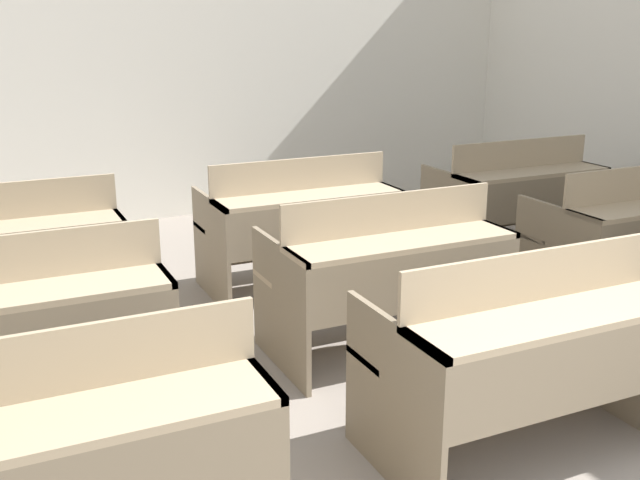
{
  "coord_description": "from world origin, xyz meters",
  "views": [
    {
      "loc": [
        -1.89,
        -0.8,
        1.8
      ],
      "look_at": [
        -0.4,
        2.39,
        0.76
      ],
      "focal_mm": 42.0,
      "sensor_mm": 36.0,
      "label": 1
    }
  ],
  "objects_px": {
    "bench_third_left": "(9,255)",
    "wastepaper_bin": "(544,197)",
    "bench_front_center": "(526,349)",
    "bench_third_right": "(517,194)",
    "bench_second_left": "(23,327)",
    "bench_third_center": "(300,221)",
    "bench_front_left": "(65,455)",
    "bench_second_right": "(635,231)",
    "bench_second_center": "(387,270)"
  },
  "relations": [
    {
      "from": "bench_third_left",
      "to": "wastepaper_bin",
      "type": "xyz_separation_m",
      "value": [
        4.78,
        0.86,
        -0.31
      ]
    },
    {
      "from": "bench_front_center",
      "to": "bench_third_right",
      "type": "xyz_separation_m",
      "value": [
        1.85,
        2.32,
        0.0
      ]
    },
    {
      "from": "bench_second_left",
      "to": "bench_third_left",
      "type": "distance_m",
      "value": 1.16
    },
    {
      "from": "bench_second_left",
      "to": "bench_third_center",
      "type": "distance_m",
      "value": 2.19
    },
    {
      "from": "bench_second_left",
      "to": "bench_front_left",
      "type": "bearing_deg",
      "value": -88.07
    },
    {
      "from": "bench_third_left",
      "to": "bench_third_center",
      "type": "bearing_deg",
      "value": -0.14
    },
    {
      "from": "bench_second_right",
      "to": "bench_third_left",
      "type": "distance_m",
      "value": 3.9
    },
    {
      "from": "bench_second_right",
      "to": "wastepaper_bin",
      "type": "xyz_separation_m",
      "value": [
        1.06,
        2.03,
        -0.31
      ]
    },
    {
      "from": "bench_front_center",
      "to": "bench_second_right",
      "type": "xyz_separation_m",
      "value": [
        1.84,
        1.14,
        0.0
      ]
    },
    {
      "from": "bench_second_left",
      "to": "bench_second_right",
      "type": "relative_size",
      "value": 1.0
    },
    {
      "from": "bench_third_right",
      "to": "bench_third_center",
      "type": "bearing_deg",
      "value": -179.54
    },
    {
      "from": "bench_front_left",
      "to": "bench_second_right",
      "type": "height_order",
      "value": "same"
    },
    {
      "from": "bench_third_left",
      "to": "bench_third_right",
      "type": "bearing_deg",
      "value": 0.16
    },
    {
      "from": "bench_second_right",
      "to": "bench_third_left",
      "type": "bearing_deg",
      "value": 162.53
    },
    {
      "from": "bench_front_left",
      "to": "bench_second_center",
      "type": "distance_m",
      "value": 2.17
    },
    {
      "from": "wastepaper_bin",
      "to": "bench_second_center",
      "type": "bearing_deg",
      "value": -145.15
    },
    {
      "from": "bench_third_right",
      "to": "wastepaper_bin",
      "type": "height_order",
      "value": "bench_third_right"
    },
    {
      "from": "bench_third_center",
      "to": "bench_third_right",
      "type": "distance_m",
      "value": 1.88
    },
    {
      "from": "bench_front_center",
      "to": "wastepaper_bin",
      "type": "bearing_deg",
      "value": 47.52
    },
    {
      "from": "bench_second_right",
      "to": "bench_front_left",
      "type": "bearing_deg",
      "value": -162.68
    },
    {
      "from": "bench_second_center",
      "to": "bench_front_left",
      "type": "bearing_deg",
      "value": -147.89
    },
    {
      "from": "wastepaper_bin",
      "to": "bench_front_left",
      "type": "bearing_deg",
      "value": -146.19
    },
    {
      "from": "bench_front_center",
      "to": "bench_second_left",
      "type": "relative_size",
      "value": 1.0
    },
    {
      "from": "bench_front_center",
      "to": "bench_third_center",
      "type": "bearing_deg",
      "value": 90.66
    },
    {
      "from": "bench_front_left",
      "to": "bench_third_center",
      "type": "xyz_separation_m",
      "value": [
        1.82,
        2.32,
        0.0
      ]
    },
    {
      "from": "bench_second_right",
      "to": "wastepaper_bin",
      "type": "height_order",
      "value": "bench_second_right"
    },
    {
      "from": "bench_front_center",
      "to": "bench_third_center",
      "type": "xyz_separation_m",
      "value": [
        -0.03,
        2.31,
        0.0
      ]
    },
    {
      "from": "bench_front_center",
      "to": "bench_third_left",
      "type": "distance_m",
      "value": 2.98
    },
    {
      "from": "bench_front_center",
      "to": "bench_third_right",
      "type": "height_order",
      "value": "same"
    },
    {
      "from": "bench_front_center",
      "to": "wastepaper_bin",
      "type": "distance_m",
      "value": 4.31
    },
    {
      "from": "bench_front_left",
      "to": "bench_third_left",
      "type": "height_order",
      "value": "same"
    },
    {
      "from": "bench_front_center",
      "to": "bench_third_right",
      "type": "distance_m",
      "value": 2.97
    },
    {
      "from": "wastepaper_bin",
      "to": "bench_third_right",
      "type": "bearing_deg",
      "value": -141.13
    },
    {
      "from": "bench_front_left",
      "to": "bench_front_center",
      "type": "xyz_separation_m",
      "value": [
        1.85,
        0.01,
        0.0
      ]
    },
    {
      "from": "bench_second_right",
      "to": "bench_third_right",
      "type": "height_order",
      "value": "same"
    },
    {
      "from": "bench_second_left",
      "to": "wastepaper_bin",
      "type": "xyz_separation_m",
      "value": [
        4.79,
        2.02,
        -0.31
      ]
    },
    {
      "from": "bench_front_center",
      "to": "bench_second_left",
      "type": "height_order",
      "value": "same"
    },
    {
      "from": "bench_front_left",
      "to": "bench_second_center",
      "type": "height_order",
      "value": "same"
    },
    {
      "from": "bench_second_right",
      "to": "bench_front_center",
      "type": "bearing_deg",
      "value": -148.29
    },
    {
      "from": "bench_third_left",
      "to": "bench_third_center",
      "type": "distance_m",
      "value": 1.85
    },
    {
      "from": "bench_second_center",
      "to": "bench_third_center",
      "type": "height_order",
      "value": "same"
    },
    {
      "from": "bench_second_center",
      "to": "bench_third_center",
      "type": "xyz_separation_m",
      "value": [
        -0.02,
        1.17,
        0.0
      ]
    },
    {
      "from": "bench_second_center",
      "to": "bench_third_left",
      "type": "bearing_deg",
      "value": 147.95
    },
    {
      "from": "bench_front_left",
      "to": "bench_second_left",
      "type": "distance_m",
      "value": 1.16
    },
    {
      "from": "bench_second_right",
      "to": "bench_third_right",
      "type": "relative_size",
      "value": 1.0
    },
    {
      "from": "bench_front_center",
      "to": "bench_second_center",
      "type": "xyz_separation_m",
      "value": [
        -0.01,
        1.14,
        0.0
      ]
    },
    {
      "from": "bench_front_center",
      "to": "bench_second_left",
      "type": "distance_m",
      "value": 2.21
    },
    {
      "from": "bench_front_left",
      "to": "bench_third_right",
      "type": "relative_size",
      "value": 1.0
    },
    {
      "from": "bench_second_left",
      "to": "bench_second_center",
      "type": "distance_m",
      "value": 1.88
    },
    {
      "from": "bench_second_left",
      "to": "bench_third_right",
      "type": "xyz_separation_m",
      "value": [
        3.74,
        1.18,
        0.0
      ]
    }
  ]
}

